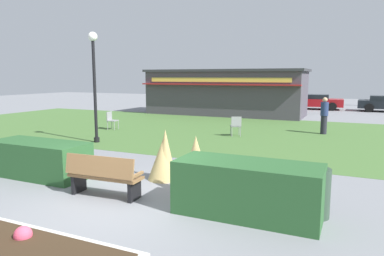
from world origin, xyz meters
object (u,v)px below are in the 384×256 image
at_px(trash_bin, 316,193).
at_px(cafe_chair_west, 111,119).
at_px(food_kiosk, 225,92).
at_px(parked_car_west_slot, 248,99).
at_px(park_bench, 103,176).
at_px(person_strolling, 324,115).
at_px(cafe_chair_east, 236,125).
at_px(parked_car_center_slot, 315,101).
at_px(lamppost_mid, 94,74).

height_order(trash_bin, cafe_chair_west, trash_bin).
relative_size(trash_bin, food_kiosk, 0.09).
bearing_deg(parked_car_west_slot, food_kiosk, -87.62).
height_order(park_bench, food_kiosk, food_kiosk).
bearing_deg(cafe_chair_west, park_bench, -53.53).
xyz_separation_m(cafe_chair_west, parked_car_west_slot, (2.49, 15.88, 0.12)).
xyz_separation_m(park_bench, person_strolling, (3.66, 11.16, 0.38)).
height_order(cafe_chair_east, parked_car_center_slot, parked_car_center_slot).
height_order(lamppost_mid, trash_bin, lamppost_mid).
bearing_deg(lamppost_mid, park_bench, -49.10).
height_order(person_strolling, parked_car_west_slot, person_strolling).
xyz_separation_m(lamppost_mid, cafe_chair_west, (-1.62, 3.08, -2.19)).
distance_m(food_kiosk, parked_car_west_slot, 6.90).
height_order(food_kiosk, parked_car_west_slot, food_kiosk).
relative_size(lamppost_mid, person_strolling, 2.57).
height_order(food_kiosk, cafe_chair_west, food_kiosk).
relative_size(park_bench, food_kiosk, 0.16).
relative_size(lamppost_mid, parked_car_west_slot, 1.02).
bearing_deg(person_strolling, cafe_chair_east, 91.16).
relative_size(trash_bin, cafe_chair_east, 1.05).
bearing_deg(food_kiosk, trash_bin, -65.12).
distance_m(lamppost_mid, parked_car_center_slot, 20.12).
height_order(lamppost_mid, parked_car_center_slot, lamppost_mid).
xyz_separation_m(food_kiosk, cafe_chair_east, (3.51, -8.42, -1.03)).
distance_m(person_strolling, parked_car_west_slot, 14.85).
distance_m(lamppost_mid, person_strolling, 10.27).
distance_m(lamppost_mid, cafe_chair_west, 4.11).
bearing_deg(person_strolling, cafe_chair_west, 74.31).
bearing_deg(parked_car_west_slot, cafe_chair_east, -76.05).
distance_m(trash_bin, person_strolling, 10.41).
distance_m(food_kiosk, cafe_chair_west, 9.51).
bearing_deg(food_kiosk, cafe_chair_west, -107.05).
xyz_separation_m(trash_bin, parked_car_west_slot, (-7.94, 23.34, 0.18)).
distance_m(trash_bin, parked_car_center_slot, 23.46).
xyz_separation_m(park_bench, cafe_chair_west, (-6.09, 8.24, 0.05)).
bearing_deg(food_kiosk, lamppost_mid, -95.43).
height_order(park_bench, person_strolling, person_strolling).
relative_size(cafe_chair_east, parked_car_center_slot, 0.21).
distance_m(parked_car_west_slot, parked_car_center_slot, 5.55).
bearing_deg(trash_bin, parked_car_center_slot, 95.85).
bearing_deg(parked_car_west_slot, parked_car_center_slot, -0.03).
relative_size(trash_bin, cafe_chair_west, 1.05).
bearing_deg(trash_bin, park_bench, -169.86).
xyz_separation_m(park_bench, parked_car_west_slot, (-3.60, 24.12, 0.16)).
distance_m(trash_bin, cafe_chair_west, 12.82).
height_order(trash_bin, parked_car_west_slot, parked_car_west_slot).
height_order(food_kiosk, person_strolling, food_kiosk).
distance_m(cafe_chair_east, person_strolling, 4.18).
xyz_separation_m(park_bench, cafe_chair_east, (0.19, 8.86, 0.05)).
xyz_separation_m(person_strolling, parked_car_west_slot, (-7.26, 12.96, -0.22)).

